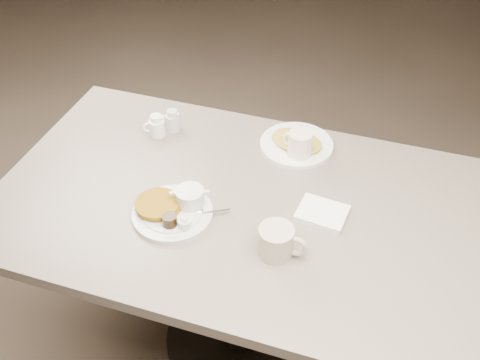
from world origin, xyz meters
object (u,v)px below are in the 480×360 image
(creamer_right, at_px, (173,121))
(hash_plate, at_px, (296,143))
(coffee_mug_near, at_px, (277,241))
(creamer_left, at_px, (157,126))
(main_plate, at_px, (174,208))
(diner_table, at_px, (238,239))
(coffee_mug_far, at_px, (299,145))

(creamer_right, bearing_deg, hash_plate, 5.24)
(coffee_mug_near, bearing_deg, creamer_left, 143.83)
(hash_plate, bearing_deg, creamer_left, -169.79)
(main_plate, xyz_separation_m, coffee_mug_near, (0.33, -0.05, 0.02))
(coffee_mug_near, height_order, hash_plate, coffee_mug_near)
(diner_table, height_order, creamer_left, creamer_left)
(coffee_mug_near, bearing_deg, coffee_mug_far, 95.96)
(creamer_left, bearing_deg, main_plate, -58.32)
(main_plate, distance_m, coffee_mug_near, 0.34)
(diner_table, distance_m, main_plate, 0.27)
(coffee_mug_near, bearing_deg, diner_table, 135.89)
(diner_table, distance_m, creamer_right, 0.48)
(creamer_right, bearing_deg, creamer_left, -131.11)
(diner_table, relative_size, main_plate, 4.72)
(coffee_mug_near, relative_size, hash_plate, 0.45)
(main_plate, bearing_deg, creamer_left, 121.68)
(main_plate, xyz_separation_m, creamer_right, (-0.17, 0.39, 0.01))
(main_plate, height_order, coffee_mug_far, coffee_mug_far)
(creamer_left, relative_size, hash_plate, 0.26)
(diner_table, xyz_separation_m, main_plate, (-0.16, -0.11, 0.19))
(main_plate, relative_size, creamer_left, 3.97)
(diner_table, height_order, main_plate, main_plate)
(coffee_mug_far, height_order, creamer_left, coffee_mug_far)
(creamer_left, xyz_separation_m, hash_plate, (0.48, 0.09, -0.02))
(coffee_mug_far, bearing_deg, creamer_left, -176.33)
(coffee_mug_near, height_order, creamer_left, coffee_mug_near)
(diner_table, bearing_deg, main_plate, -146.19)
(main_plate, height_order, hash_plate, main_plate)
(diner_table, xyz_separation_m, coffee_mug_far, (0.12, 0.27, 0.22))
(creamer_right, distance_m, hash_plate, 0.44)
(main_plate, distance_m, creamer_right, 0.43)
(coffee_mug_near, distance_m, creamer_left, 0.67)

